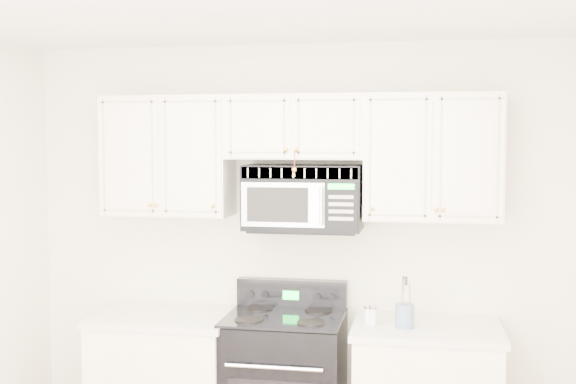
# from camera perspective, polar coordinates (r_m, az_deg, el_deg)

# --- Properties ---
(room) EXTENTS (3.51, 3.51, 2.61)m
(room) POSITION_cam_1_polar(r_m,az_deg,el_deg) (2.95, -4.58, -9.53)
(room) COLOR #966D56
(room) RESTS_ON ground
(upper_cabinets) EXTENTS (2.44, 0.37, 0.75)m
(upper_cabinets) POSITION_cam_1_polar(r_m,az_deg,el_deg) (4.42, 0.66, 3.32)
(upper_cabinets) COLOR beige
(upper_cabinets) RESTS_ON ground
(microwave) EXTENTS (0.71, 0.41, 0.39)m
(microwave) POSITION_cam_1_polar(r_m,az_deg,el_deg) (4.41, 1.23, -0.41)
(microwave) COLOR black
(microwave) RESTS_ON ground
(utensil_crock) EXTENTS (0.11, 0.11, 0.29)m
(utensil_crock) POSITION_cam_1_polar(r_m,az_deg,el_deg) (4.25, 9.20, -9.58)
(utensil_crock) COLOR slate
(utensil_crock) RESTS_ON base_cabinet_right
(shaker_salt) EXTENTS (0.05, 0.05, 0.11)m
(shaker_salt) POSITION_cam_1_polar(r_m,az_deg,el_deg) (4.29, 6.72, -9.65)
(shaker_salt) COLOR silver
(shaker_salt) RESTS_ON base_cabinet_right
(shaker_pepper) EXTENTS (0.05, 0.05, 0.11)m
(shaker_pepper) POSITION_cam_1_polar(r_m,az_deg,el_deg) (4.30, 6.33, -9.62)
(shaker_pepper) COLOR silver
(shaker_pepper) RESTS_ON base_cabinet_right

